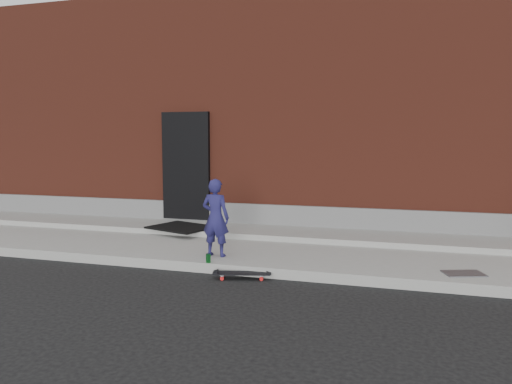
% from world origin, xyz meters
% --- Properties ---
extents(ground, '(80.00, 80.00, 0.00)m').
position_xyz_m(ground, '(0.00, 0.00, 0.00)').
color(ground, black).
rests_on(ground, ground).
extents(sidewalk, '(20.00, 3.00, 0.15)m').
position_xyz_m(sidewalk, '(0.00, 1.50, 0.07)').
color(sidewalk, gray).
rests_on(sidewalk, ground).
extents(apron, '(20.00, 1.20, 0.10)m').
position_xyz_m(apron, '(0.00, 2.40, 0.20)').
color(apron, gray).
rests_on(apron, sidewalk).
extents(building, '(20.00, 8.10, 5.00)m').
position_xyz_m(building, '(-0.00, 6.99, 2.50)').
color(building, '#5E261A').
rests_on(building, ground).
extents(child, '(0.46, 0.32, 1.21)m').
position_xyz_m(child, '(-0.97, 0.48, 0.76)').
color(child, '#1E1C4F').
rests_on(child, sidewalk).
extents(skateboard, '(0.82, 0.41, 0.09)m').
position_xyz_m(skateboard, '(-0.35, -0.12, 0.07)').
color(skateboard, red).
rests_on(skateboard, ground).
extents(soda_can, '(0.09, 0.09, 0.13)m').
position_xyz_m(soda_can, '(-0.93, 0.05, 0.22)').
color(soda_can, '#167127').
rests_on(soda_can, sidewalk).
extents(doormat, '(1.36, 1.23, 0.03)m').
position_xyz_m(doormat, '(-2.30, 2.05, 0.27)').
color(doormat, black).
rests_on(doormat, apron).
extents(utility_plate, '(0.60, 0.49, 0.02)m').
position_xyz_m(utility_plate, '(2.62, 0.47, 0.16)').
color(utility_plate, '#5A5B60').
rests_on(utility_plate, sidewalk).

